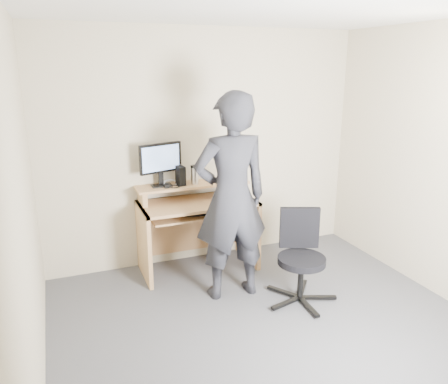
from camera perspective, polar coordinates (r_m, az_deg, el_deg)
ground at (r=3.73m, az=7.20°, el=-18.44°), size 3.50×3.50×0.00m
back_wall at (r=4.75m, az=-2.41°, el=5.76°), size 3.50×0.02×2.50m
ceiling at (r=3.10m, az=8.97°, el=23.25°), size 3.50×3.50×0.02m
desk at (r=4.67m, az=-3.74°, el=-3.39°), size 1.20×0.60×0.91m
monitor at (r=4.49m, az=-8.26°, el=4.06°), size 0.46×0.17×0.45m
external_drive at (r=4.55m, az=-5.70°, el=2.14°), size 0.08×0.14×0.20m
travel_mug at (r=4.58m, az=-3.87°, el=2.15°), size 0.10×0.10×0.18m
smartphone at (r=4.72m, az=0.13°, el=1.53°), size 0.07×0.13×0.01m
charger at (r=4.48m, az=-7.48°, el=0.74°), size 0.05×0.04×0.03m
headphones at (r=4.63m, az=-7.05°, el=1.16°), size 0.19×0.19×0.06m
keyboard at (r=4.49m, az=-2.37°, el=-2.55°), size 0.49×0.27×0.03m
mouse at (r=4.57m, az=1.78°, el=-0.85°), size 0.10×0.07×0.04m
office_chair at (r=4.11m, az=9.98°, el=-7.86°), size 0.66×0.64×0.83m
person at (r=3.94m, az=0.95°, el=-0.80°), size 0.71×0.47×1.91m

